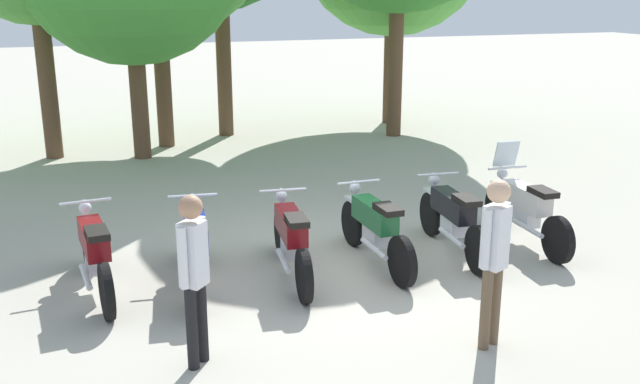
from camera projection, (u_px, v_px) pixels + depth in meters
ground_plane at (333, 268)px, 9.22m from camera, size 80.00×80.00×0.00m
motorcycle_0 at (95, 252)px, 8.39m from camera, size 0.62×2.19×0.99m
motorcycle_1 at (196, 245)px, 8.60m from camera, size 0.67×2.18×0.99m
motorcycle_2 at (291, 238)px, 8.85m from camera, size 0.66×2.19×0.99m
motorcycle_3 at (375, 227)px, 9.26m from camera, size 0.62×2.19×0.99m
motorcycle_4 at (453, 217)px, 9.65m from camera, size 0.63×2.19×0.99m
motorcycle_5 at (525, 208)px, 10.02m from camera, size 0.62×2.19×1.37m
person_0 at (495, 250)px, 6.94m from camera, size 0.40×0.31×1.75m
person_1 at (194, 268)px, 6.60m from camera, size 0.34×0.34×1.71m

